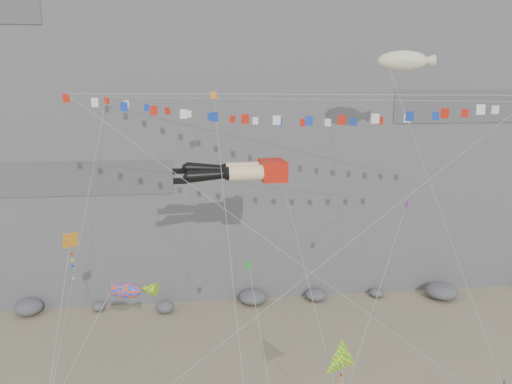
{
  "coord_description": "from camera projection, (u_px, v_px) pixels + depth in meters",
  "views": [
    {
      "loc": [
        -4.7,
        -25.94,
        20.34
      ],
      "look_at": [
        -0.64,
        9.0,
        12.45
      ],
      "focal_mm": 35.0,
      "sensor_mm": 36.0,
      "label": 1
    }
  ],
  "objects": [
    {
      "name": "cliff",
      "position": [
        238.0,
        38.0,
        55.66
      ],
      "size": [
        80.0,
        28.0,
        50.0
      ],
      "primitive_type": "cube",
      "color": "slate",
      "rests_on": "ground"
    },
    {
      "name": "small_kite_b",
      "position": [
        405.0,
        209.0,
        31.95
      ],
      "size": [
        8.17,
        9.0,
        16.77
      ],
      "color": "#6C1B9F",
      "rests_on": "ground"
    },
    {
      "name": "flag_banner_upper",
      "position": [
        291.0,
        100.0,
        36.21
      ],
      "size": [
        29.76,
        20.36,
        28.22
      ],
      "color": "red",
      "rests_on": "ground"
    },
    {
      "name": "harlequin_kite",
      "position": [
        70.0,
        241.0,
        27.71
      ],
      "size": [
        2.48,
        6.09,
        12.85
      ],
      "color": "red",
      "rests_on": "ground"
    },
    {
      "name": "talus_boulders",
      "position": [
        253.0,
        297.0,
        46.47
      ],
      "size": [
        60.0,
        3.0,
        1.2
      ],
      "primitive_type": null,
      "color": "#5C5D61",
      "rests_on": "ground"
    },
    {
      "name": "blimp_windsock",
      "position": [
        403.0,
        61.0,
        35.63
      ],
      "size": [
        6.47,
        11.91,
        24.56
      ],
      "color": "beige",
      "rests_on": "ground"
    },
    {
      "name": "fish_windsock",
      "position": [
        125.0,
        291.0,
        28.34
      ],
      "size": [
        7.39,
        5.18,
        11.11
      ],
      "color": "#F4440C",
      "rests_on": "ground"
    },
    {
      "name": "small_kite_c",
      "position": [
        249.0,
        270.0,
        29.62
      ],
      "size": [
        1.76,
        8.94,
        12.67
      ],
      "color": "green",
      "rests_on": "ground"
    },
    {
      "name": "small_kite_a",
      "position": [
        214.0,
        103.0,
        34.42
      ],
      "size": [
        1.85,
        16.03,
        24.7
      ],
      "color": "orange",
      "rests_on": "ground"
    },
    {
      "name": "legs_kite",
      "position": [
        242.0,
        171.0,
        33.63
      ],
      "size": [
        9.21,
        17.6,
        21.82
      ],
      "rotation": [
        0.0,
        0.0,
        0.07
      ],
      "color": "red",
      "rests_on": "ground"
    },
    {
      "name": "delta_kite",
      "position": [
        342.0,
        360.0,
        26.26
      ],
      "size": [
        2.31,
        5.85,
        8.05
      ],
      "color": "yellow",
      "rests_on": "ground"
    },
    {
      "name": "flag_banner_lower",
      "position": [
        294.0,
        95.0,
        28.38
      ],
      "size": [
        27.01,
        8.2,
        24.12
      ],
      "color": "red",
      "rests_on": "ground"
    }
  ]
}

